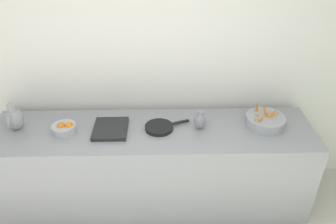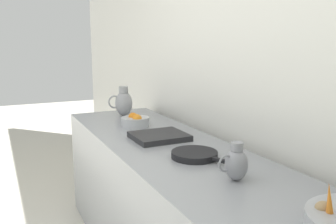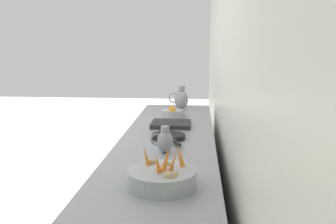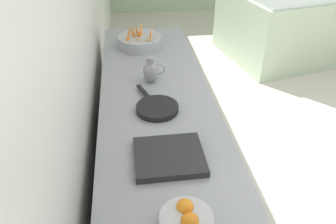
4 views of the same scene
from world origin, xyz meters
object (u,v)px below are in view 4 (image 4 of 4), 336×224
(vegetable_colander, at_px, (140,41))
(orange_bowl, at_px, (186,221))
(metal_pitcher_short, at_px, (151,71))
(skillet_on_counter, at_px, (157,108))

(vegetable_colander, height_order, orange_bowl, vegetable_colander)
(metal_pitcher_short, xyz_separation_m, skillet_on_counter, (0.00, -0.36, -0.06))
(orange_bowl, height_order, skillet_on_counter, orange_bowl)
(vegetable_colander, height_order, metal_pitcher_short, vegetable_colander)
(vegetable_colander, bearing_deg, skillet_on_counter, -87.54)
(metal_pitcher_short, distance_m, skillet_on_counter, 0.37)
(vegetable_colander, xyz_separation_m, metal_pitcher_short, (0.04, -0.60, 0.03))
(orange_bowl, bearing_deg, skillet_on_counter, 91.94)
(vegetable_colander, bearing_deg, metal_pitcher_short, -86.22)
(vegetable_colander, xyz_separation_m, skillet_on_counter, (0.04, -0.97, -0.03))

